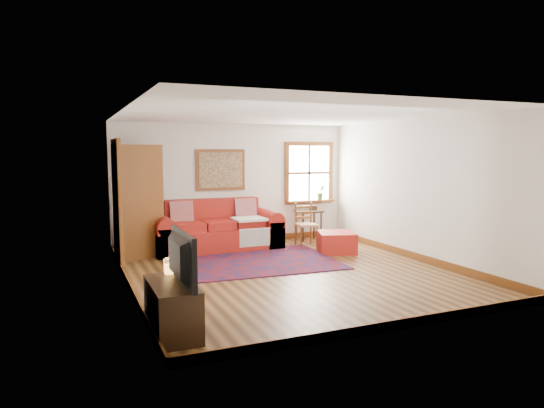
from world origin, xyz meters
name	(u,v)px	position (x,y,z in m)	size (l,w,h in m)	color
ground	(290,272)	(0.00, 0.00, 0.00)	(5.50, 5.50, 0.00)	#3E2310
room_envelope	(290,169)	(0.00, 0.02, 1.65)	(5.04, 5.54, 2.52)	silver
window	(311,179)	(1.78, 2.70, 1.31)	(1.18, 0.20, 1.38)	white
doorway	(132,201)	(-2.21, 1.78, 1.07)	(0.89, 1.08, 2.14)	black
framed_artwork	(221,170)	(-0.30, 2.71, 1.55)	(1.05, 0.07, 0.85)	brown
persian_rug	(255,261)	(-0.23, 0.93, 0.01)	(2.73, 2.18, 0.02)	maroon
red_leather_sofa	(217,233)	(-0.54, 2.27, 0.32)	(2.49, 1.03, 0.97)	#A31C15
red_ottoman	(337,242)	(1.50, 1.07, 0.19)	(0.68, 0.68, 0.39)	#A31C15
side_table	(309,216)	(1.59, 2.41, 0.53)	(0.54, 0.41, 0.65)	black
ladder_back_chair	(305,223)	(1.26, 1.93, 0.47)	(0.44, 0.42, 0.87)	tan
media_cabinet	(172,308)	(-2.26, -1.86, 0.27)	(0.45, 0.99, 0.55)	black
television	(174,258)	(-2.24, -1.92, 0.83)	(0.97, 0.13, 0.56)	black
candle_hurricane	(169,267)	(-2.21, -1.48, 0.63)	(0.12, 0.12, 0.18)	silver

